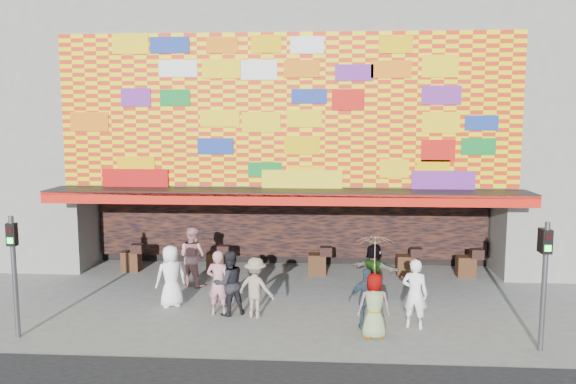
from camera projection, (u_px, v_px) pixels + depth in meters
The scene contains 14 objects.
ground at pixel (277, 321), 14.76m from camera, with size 90.00×90.00×0.00m, color slate.
shop_building at pixel (294, 120), 22.18m from camera, with size 15.20×9.40×10.00m.
signal_left at pixel (14, 263), 13.43m from camera, with size 0.22×0.20×3.00m.
signal_right at pixel (545, 272), 12.64m from camera, with size 0.22×0.20×3.00m.
ped_a at pixel (171, 276), 15.83m from camera, with size 0.86×0.56×1.75m, color white.
ped_b at pixel (218, 283), 15.12m from camera, with size 0.65×0.43×1.78m, color #BD7A85.
ped_c at pixel (229, 283), 15.14m from camera, with size 0.86×0.67×1.76m, color black.
ped_d at pixel (256, 288), 14.96m from camera, with size 1.05×0.60×1.62m, color gray.
ped_e at pixel (367, 299), 14.11m from camera, with size 0.92×0.38×1.57m, color #2B3D4C.
ped_f at pixel (374, 271), 16.64m from camera, with size 1.51×0.48×1.62m, color gray.
ped_g at pixel (374, 306), 13.53m from camera, with size 0.79×0.51×1.61m, color gray.
ped_h at pixel (415, 294), 14.18m from camera, with size 0.65×0.43×1.79m, color white.
ped_i at pixel (192, 256), 17.81m from camera, with size 0.92×0.72×1.90m, color #CD8486.
parasol at pixel (375, 253), 13.37m from camera, with size 1.15×1.16×1.78m.
Camera 1 is at (1.21, -14.15, 5.27)m, focal length 35.00 mm.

